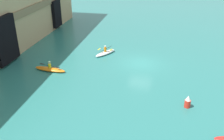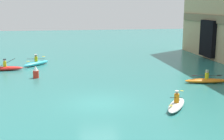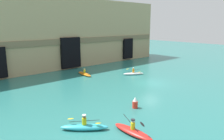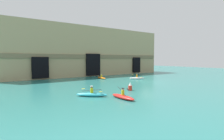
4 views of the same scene
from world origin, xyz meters
The scene contains 7 objects.
ground_plane centered at (0.00, 0.00, 0.00)m, with size 120.00×120.00×0.00m, color #28706B.
cliff_bluff centered at (-2.33, 18.00, 5.79)m, with size 40.49×7.51×11.64m.
kayak_cyan centered at (-13.55, -4.88, 0.25)m, with size 3.05×2.78×1.16m.
kayak_orange centered at (-3.83, 9.12, 0.21)m, with size 1.20×3.54×1.04m.
kayak_white centered at (1.73, 4.50, 0.21)m, with size 2.99×2.27×1.08m.
kayak_red centered at (-11.44, -7.62, 0.23)m, with size 0.92×3.34×1.22m.
marker_buoy centered at (-7.77, -4.48, 0.49)m, with size 0.49×0.49×1.06m.
Camera 3 is at (-21.67, -16.92, 7.48)m, focal length 35.00 mm.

